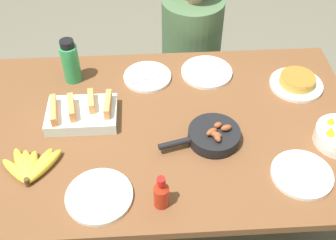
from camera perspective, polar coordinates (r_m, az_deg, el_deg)
The scene contains 13 objects.
ground_plane at distance 2.28m, azimuth 0.00°, elevation -13.37°, with size 14.00×14.00×0.00m, color #666051.
dining_table at distance 1.77m, azimuth 0.00°, elevation -2.70°, with size 1.58×0.98×0.72m.
banana_bunch at distance 1.62m, azimuth -18.15°, elevation -6.07°, with size 0.24×0.19×0.04m.
melon_tray at distance 1.74m, azimuth -11.59°, elevation 0.90°, with size 0.28×0.19×0.10m.
skillet at distance 1.64m, azimuth 6.11°, elevation -2.12°, with size 0.32×0.20×0.08m.
frittata_plate_center at distance 1.96m, azimuth 17.03°, elevation 4.92°, with size 0.23×0.23×0.06m.
empty_plate_near_front at distance 1.92m, azimuth -2.81°, elevation 5.85°, with size 0.22×0.22×0.02m.
empty_plate_far_left at distance 1.50m, azimuth -9.31°, elevation -10.15°, with size 0.23×0.23×0.02m.
empty_plate_far_right at distance 1.61m, azimuth 17.68°, elevation -7.03°, with size 0.22×0.22×0.02m.
empty_plate_mid_edge at distance 1.96m, azimuth 5.25°, elevation 6.47°, with size 0.23×0.23×0.02m.
water_bottle at distance 1.91m, azimuth -13.08°, elevation 7.69°, with size 0.08×0.08×0.21m.
hot_sauce_bottle at distance 1.42m, azimuth -0.92°, elevation -9.89°, with size 0.05×0.05×0.14m.
person_figure at distance 2.42m, azimuth 3.06°, elevation 7.43°, with size 0.35×0.35×1.12m.
Camera 1 is at (-0.07, -1.19, 1.94)m, focal length 45.00 mm.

